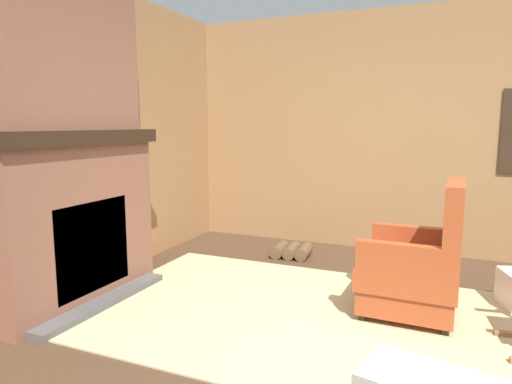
# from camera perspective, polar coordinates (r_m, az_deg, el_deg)

# --- Properties ---
(ground_plane) EXTENTS (14.00, 14.00, 0.00)m
(ground_plane) POSITION_cam_1_polar(r_m,az_deg,el_deg) (3.08, 14.36, -19.57)
(ground_plane) COLOR #4C3523
(wood_panel_wall_left) EXTENTS (0.06, 5.77, 2.69)m
(wood_panel_wall_left) POSITION_cam_1_polar(r_m,az_deg,el_deg) (4.03, -24.81, 6.43)
(wood_panel_wall_left) COLOR #9E7247
(wood_panel_wall_left) RESTS_ON ground
(wood_panel_wall_back) EXTENTS (5.77, 0.09, 2.69)m
(wood_panel_wall_back) POSITION_cam_1_polar(r_m,az_deg,el_deg) (5.33, 19.67, 7.02)
(wood_panel_wall_back) COLOR #9E7247
(wood_panel_wall_back) RESTS_ON ground
(fireplace_hearth) EXTENTS (0.62, 1.59, 1.39)m
(fireplace_hearth) POSITION_cam_1_polar(r_m,az_deg,el_deg) (3.93, -21.80, -3.08)
(fireplace_hearth) COLOR brown
(fireplace_hearth) RESTS_ON ground
(chimney_breast) EXTENTS (0.36, 1.31, 1.28)m
(chimney_breast) POSITION_cam_1_polar(r_m,az_deg,el_deg) (3.91, -23.05, 16.58)
(chimney_breast) COLOR brown
(chimney_breast) RESTS_ON fireplace_hearth
(area_rug) EXTENTS (3.65, 2.17, 0.01)m
(area_rug) POSITION_cam_1_polar(r_m,az_deg,el_deg) (3.56, 8.31, -15.30)
(area_rug) COLOR #C6B789
(area_rug) RESTS_ON ground
(armchair) EXTENTS (0.72, 0.72, 1.03)m
(armchair) POSITION_cam_1_polar(r_m,az_deg,el_deg) (3.66, 19.45, -9.05)
(armchair) COLOR #A84723
(armchair) RESTS_ON ground
(firewood_stack) EXTENTS (0.43, 0.37, 0.13)m
(firewood_stack) POSITION_cam_1_polar(r_m,az_deg,el_deg) (5.04, 4.48, -7.31)
(firewood_stack) COLOR brown
(firewood_stack) RESTS_ON ground
(oil_lamp_vase) EXTENTS (0.10, 0.10, 0.27)m
(oil_lamp_vase) POSITION_cam_1_polar(r_m,az_deg,el_deg) (3.63, -27.58, 8.30)
(oil_lamp_vase) COLOR #B24C42
(oil_lamp_vase) RESTS_ON fireplace_hearth
(storage_case) EXTENTS (0.14, 0.23, 0.13)m
(storage_case) POSITION_cam_1_polar(r_m,az_deg,el_deg) (4.35, -16.99, 8.38)
(storage_case) COLOR brown
(storage_case) RESTS_ON fireplace_hearth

